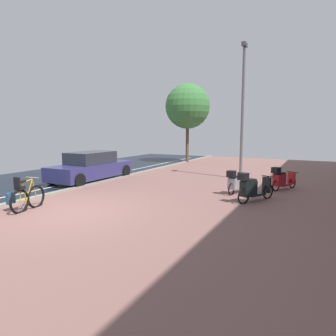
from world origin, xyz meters
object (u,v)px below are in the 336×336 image
Objects in this scene: bicycle_foreground at (26,197)px; lamp_post at (243,106)px; parked_car_near at (91,167)px; scooter_mid at (236,182)px; street_tree at (188,107)px; scooter_far at (252,188)px; scooter_near at (281,179)px.

bicycle_foreground is 10.55m from lamp_post.
bicycle_foreground is 5.50m from parked_car_near.
parked_car_near is at bearing -177.97° from scooter_mid.
lamp_post is 7.97m from street_tree.
scooter_far reaches higher than scooter_mid.
bicycle_foreground is 0.32× the size of parked_car_near.
scooter_near is at bearing -45.58° from street_tree.
bicycle_foreground is 0.87× the size of scooter_mid.
scooter_mid is at bearing -79.34° from lamp_post.
scooter_near is 11.60m from street_tree.
scooter_far is 8.00m from parked_car_near.
scooter_far is at bearing -72.03° from lamp_post.
parked_car_near is (-1.97, 5.13, 0.25)m from bicycle_foreground.
street_tree reaches higher than parked_car_near.
parked_car_near is at bearing 174.01° from scooter_far.
bicycle_foreground reaches higher than scooter_near.
lamp_post is at bearing 63.60° from bicycle_foreground.
parked_car_near is at bearing -168.30° from scooter_near.
bicycle_foreground is at bearing -144.34° from scooter_far.
scooter_far is at bearing -104.24° from scooter_near.
bicycle_foreground is at bearing -133.70° from scooter_mid.
street_tree reaches higher than scooter_far.
lamp_post is (-1.52, 4.70, 3.17)m from scooter_far.
scooter_far is at bearing -56.15° from street_tree.
street_tree is at bearing 134.42° from scooter_near.
lamp_post is at bearing -46.38° from street_tree.
bicycle_foreground is 0.24× the size of street_tree.
bicycle_foreground is 0.95× the size of scooter_near.
scooter_far is (5.99, 4.30, 0.08)m from bicycle_foreground.
scooter_near is 0.91× the size of scooter_mid.
scooter_mid is at bearing 127.82° from scooter_far.
scooter_near is 0.88× the size of scooter_far.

